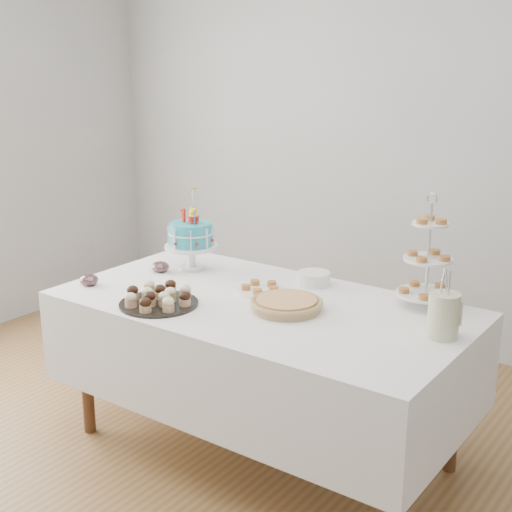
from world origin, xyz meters
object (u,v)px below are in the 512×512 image
Objects in this scene: birthday_cake at (191,248)px; tiered_stand at (428,260)px; cupcake_tray at (159,297)px; pie at (286,304)px; plate_stack at (314,278)px; pastry_plate at (261,288)px; jam_bowl_b at (160,267)px; table at (261,347)px; jam_bowl_a at (89,280)px; utensil_pitcher at (444,314)px.

birthday_cake is 1.26m from tiered_stand.
cupcake_tray is 0.59m from pie.
pastry_plate is at bearing -121.75° from plate_stack.
cupcake_tray is at bearing -47.85° from jam_bowl_b.
jam_bowl_b reaches higher than table.
table is 20.75× the size of jam_bowl_a.
utensil_pitcher reaches higher than cupcake_tray.
cupcake_tray is 0.51m from jam_bowl_b.
pie is at bearing 175.27° from utensil_pitcher.
table is 7.78× the size of pastry_plate.
tiered_stand is (0.63, 0.40, 0.45)m from table.
jam_bowl_b is (-0.70, 0.08, 0.25)m from table.
plate_stack reaches higher than jam_bowl_a.
pie is at bearing 15.43° from jam_bowl_a.
pastry_plate is at bearing 28.89° from jam_bowl_a.
utensil_pitcher reaches higher than pie.
jam_bowl_b is 1.55m from utensil_pitcher.
pastry_plate is at bearing 149.64° from pie.
plate_stack is (-0.09, 0.38, 0.00)m from pie.
pie is at bearing -6.38° from jam_bowl_b.
jam_bowl_a is at bearing -160.73° from table.
pie is at bearing 29.00° from cupcake_tray.
jam_bowl_a reaches higher than table.
jam_bowl_b is at bearing 173.62° from pie.
utensil_pitcher reaches higher than plate_stack.
jam_bowl_b is at bearing 69.90° from jam_bowl_a.
tiered_stand is at bearing 109.79° from utensil_pitcher.
utensil_pitcher reaches higher than jam_bowl_a.
tiered_stand is 5.55× the size of jam_bowl_b.
tiered_stand reaches higher than jam_bowl_a.
jam_bowl_b is at bearing -159.39° from plate_stack.
plate_stack reaches higher than jam_bowl_b.
tiered_stand is 5.65× the size of jam_bowl_a.
tiered_stand is at bearing 13.43° from birthday_cake.
utensil_pitcher reaches higher than jam_bowl_b.
table is 11.68× the size of plate_stack.
pastry_plate is 0.93m from utensil_pitcher.
birthday_cake reaches higher than plate_stack.
tiered_stand is 0.80m from pastry_plate.
birthday_cake is 2.64× the size of plate_stack.
birthday_cake is 0.83× the size of tiered_stand.
table is 5.82× the size of pie.
cupcake_tray is 1.27× the size of utensil_pitcher.
birthday_cake is at bearing -171.27° from tiered_stand.
plate_stack is at bearing 146.85° from utensil_pitcher.
pie is 0.39m from plate_stack.
jam_bowl_b is at bearing 173.85° from table.
birthday_cake is at bearing -166.93° from plate_stack.
plate_stack is 0.29m from pastry_plate.
tiered_stand reaches higher than pie.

